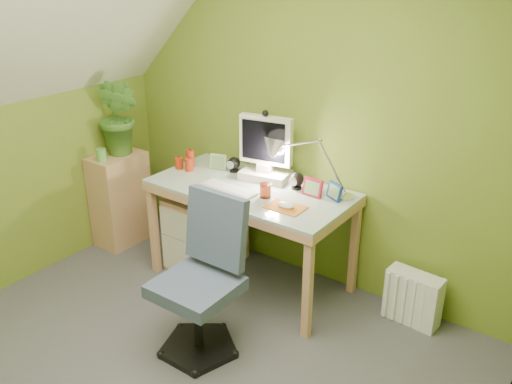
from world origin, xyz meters
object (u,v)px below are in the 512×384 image
Objects in this scene: desk at (251,235)px; task_chair at (196,286)px; desk_lamp at (323,154)px; radiator at (413,298)px; potted_plant at (119,117)px; side_ledge at (120,199)px; monitor at (266,141)px.

desk is 1.53× the size of task_chair.
desk is 2.47× the size of desk_lamp.
desk_lamp is at bearing -171.63° from radiator.
potted_plant reaches higher than task_chair.
potted_plant reaches higher than desk.
monitor is at bearing 14.04° from side_ledge.
potted_plant is at bearing -178.81° from monitor.
monitor is 0.99× the size of desk_lamp.
desk is 1.39m from potted_plant.
potted_plant is 1.75× the size of radiator.
side_ledge is at bearing -167.18° from radiator.
desk_lamp reaches higher than side_ledge.
potted_plant is at bearing 59.03° from side_ledge.
monitor is 1.59× the size of radiator.
monitor is 0.91× the size of potted_plant.
desk_lamp reaches higher than desk.
radiator is (1.14, 0.05, -0.86)m from monitor.
desk_lamp is 1.68m from potted_plant.
radiator is (0.93, 1.04, -0.28)m from task_chair.
potted_plant is (-1.21, -0.26, 0.04)m from monitor.
task_chair is (0.20, -0.99, -0.57)m from monitor.
side_ledge is at bearing -176.90° from monitor.
potted_plant is 2.53m from radiator.
task_chair is at bearing -127.76° from radiator.
desk_lamp is at bearing 21.77° from desk.
potted_plant is at bearing -176.28° from desk.
desk_lamp is 0.75× the size of side_ledge.
monitor is 1.42m from radiator.
task_chair reaches higher than desk.
monitor is at bearing 101.25° from task_chair.
desk_lamp reaches higher than task_chair.
task_chair is 1.42m from radiator.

